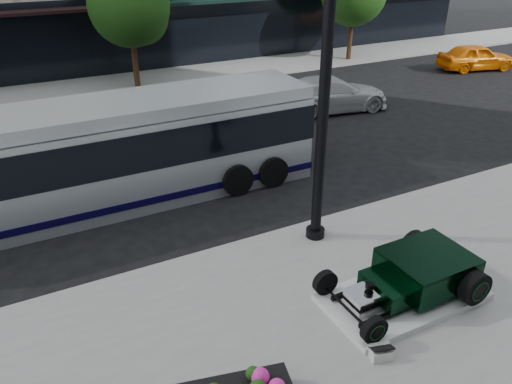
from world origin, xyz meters
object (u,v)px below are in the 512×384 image
white_sedan (331,94)px  yellow_taxi (476,57)px  hot_rod (418,272)px  lamppost (325,82)px  transit_bus (107,154)px

white_sedan → yellow_taxi: bearing=-71.1°
white_sedan → yellow_taxi: (11.46, 2.22, -0.02)m
hot_rod → white_sedan: 12.69m
lamppost → white_sedan: 11.05m
yellow_taxi → hot_rod: bearing=142.8°
hot_rod → transit_bus: bearing=122.2°
hot_rod → yellow_taxi: 21.90m
transit_bus → yellow_taxi: size_ratio=2.86×
lamppost → transit_bus: (-4.06, 4.46, -2.60)m
lamppost → transit_bus: lamppost is taller
hot_rod → lamppost: size_ratio=0.38×
hot_rod → transit_bus: transit_bus is taller
lamppost → white_sedan: size_ratio=1.68×
hot_rod → lamppost: (-0.59, 2.91, 3.39)m
hot_rod → transit_bus: (-4.65, 7.37, 0.79)m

